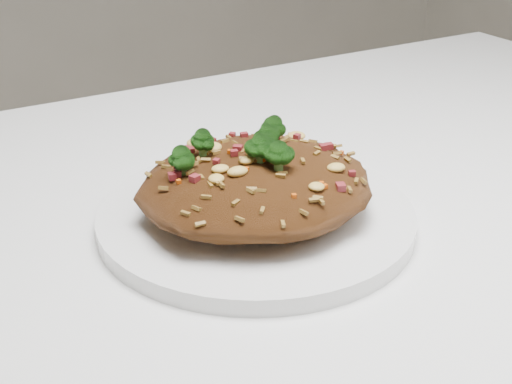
% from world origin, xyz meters
% --- Properties ---
extents(dining_table, '(1.20, 0.80, 0.75)m').
position_xyz_m(dining_table, '(0.00, 0.00, 0.66)').
color(dining_table, white).
rests_on(dining_table, ground).
extents(plate, '(0.26, 0.26, 0.01)m').
position_xyz_m(plate, '(-0.04, 0.02, 0.76)').
color(plate, white).
rests_on(plate, dining_table).
extents(fried_rice, '(0.19, 0.17, 0.07)m').
position_xyz_m(fried_rice, '(-0.04, 0.02, 0.79)').
color(fried_rice, brown).
rests_on(fried_rice, plate).
extents(fork, '(0.15, 0.09, 0.00)m').
position_xyz_m(fork, '(0.01, 0.08, 0.77)').
color(fork, silver).
rests_on(fork, plate).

